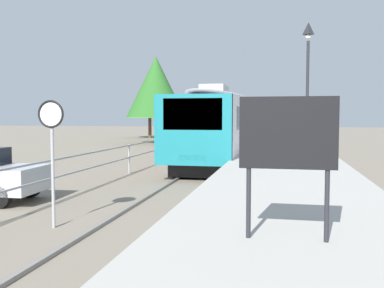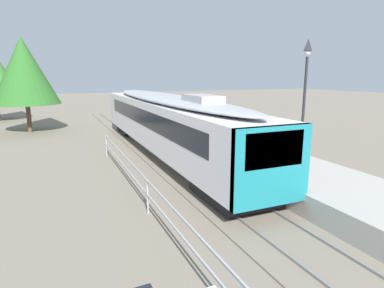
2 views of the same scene
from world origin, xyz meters
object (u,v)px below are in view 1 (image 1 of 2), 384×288
object	(u,v)px
commuter_train	(228,121)
platform_notice_board	(288,138)
platform_lamp_mid_platform	(308,63)
speed_limit_sign	(51,131)

from	to	relation	value
commuter_train	platform_notice_board	distance (m)	19.91
platform_lamp_mid_platform	platform_notice_board	xyz separation A→B (m)	(-0.95, -12.84, -2.44)
platform_notice_board	speed_limit_sign	size ratio (longest dim) A/B	0.64
platform_lamp_mid_platform	speed_limit_sign	distance (m)	11.70
commuter_train	speed_limit_sign	world-z (taller)	commuter_train
platform_lamp_mid_platform	platform_notice_board	size ratio (longest dim) A/B	2.97
commuter_train	speed_limit_sign	distance (m)	16.69
speed_limit_sign	platform_lamp_mid_platform	bearing A→B (deg)	58.82
commuter_train	platform_notice_board	xyz separation A→B (m)	(3.16, -19.66, 0.04)
commuter_train	speed_limit_sign	xyz separation A→B (m)	(-1.81, -16.59, -0.03)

